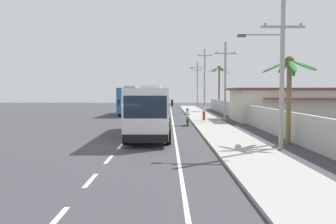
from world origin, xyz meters
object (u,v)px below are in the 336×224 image
Objects in this scene: coach_bus_foreground at (149,109)px; roadside_building at (300,104)px; utility_pole_nearest at (279,69)px; motorcycle_beside_bus at (186,118)px; utility_pole_distant at (196,84)px; utility_pole_mid at (223,80)px; pedestrian_near_kerb at (202,112)px; utility_pole_far at (202,79)px; coach_bus_far_lane at (131,100)px; palm_second at (287,79)px; palm_nearest at (217,78)px.

roadside_building is at bearing 39.56° from coach_bus_foreground.
coach_bus_foreground is 9.98m from utility_pole_nearest.
utility_pole_distant is at bearing 84.07° from motorcycle_beside_bus.
utility_pole_mid is at bearing -170.83° from roadside_building.
coach_bus_foreground reaches higher than pedestrian_near_kerb.
utility_pole_distant is at bearing 88.63° from utility_pole_far.
utility_pole_distant reaches higher than coach_bus_far_lane.
palm_second is (1.64, -33.90, -1.20)m from utility_pole_far.
utility_pole_far is (6.75, 29.48, 3.21)m from coach_bus_foreground.
palm_nearest is 20.12m from roadside_building.
motorcycle_beside_bus is at bearing -67.26° from coach_bus_far_lane.
coach_bus_far_lane is 26.32m from utility_pole_distant.
pedestrian_near_kerb is 0.21× the size of utility_pole_mid.
roadside_building is (6.26, -18.81, -3.44)m from palm_nearest.
utility_pole_far is at bearing -139.30° from palm_nearest.
utility_pole_far is (-0.49, 35.88, 0.75)m from utility_pole_nearest.
utility_pole_nearest is 38.19m from palm_nearest.
coach_bus_far_lane is at bearing -147.85° from palm_nearest.
palm_nearest is at bearing 108.40° from roadside_building.
palm_nearest is (6.30, 24.07, 4.57)m from motorcycle_beside_bus.
utility_pole_far reaches higher than palm_second.
coach_bus_far_lane is 1.34× the size of utility_pole_mid.
palm_second is at bearing -27.77° from coach_bus_foreground.
utility_pole_far reaches higher than coach_bus_far_lane.
motorcycle_beside_bus is 25.29m from palm_nearest.
palm_nearest is (9.36, 31.72, 3.33)m from coach_bus_foreground.
utility_pole_mid is at bearing -88.76° from utility_pole_far.
palm_second is at bearing -112.63° from roadside_building.
utility_pole_far is at bearing 119.34° from pedestrian_near_kerb.
utility_pole_distant is 1.74× the size of palm_second.
palm_nearest reaches higher than pedestrian_near_kerb.
utility_pole_nearest is at bearing -89.22° from utility_pole_far.
utility_pole_far is at bearing 80.39° from motorcycle_beside_bus.
coach_bus_far_lane is at bearing 131.80° from utility_pole_mid.
pedestrian_near_kerb is 0.11× the size of roadside_building.
utility_pole_mid reaches higher than palm_second.
palm_nearest is (4.34, 19.63, 4.17)m from pedestrian_near_kerb.
coach_bus_foreground is at bearing 152.23° from palm_second.
utility_pole_mid is 35.89m from utility_pole_distant.
palm_nearest is (2.22, 20.18, 0.90)m from utility_pole_mid.
pedestrian_near_kerb is at bearing -95.69° from utility_pole_far.
utility_pole_mid is at bearing 94.49° from palm_second.
utility_pole_mid reaches higher than coach_bus_far_lane.
utility_pole_nearest reaches higher than coach_bus_far_lane.
utility_pole_far is at bearing 92.77° from palm_second.
palm_second is (1.25, -15.96, -0.41)m from utility_pole_mid.
coach_bus_foreground is at bearing -121.76° from utility_pole_mid.
motorcycle_beside_bus is 13.66m from roadside_building.
utility_pole_mid is at bearing 43.55° from motorcycle_beside_bus.
utility_pole_nearest is (7.24, -6.41, 2.47)m from coach_bus_foreground.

